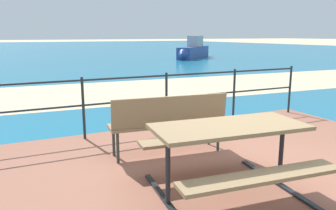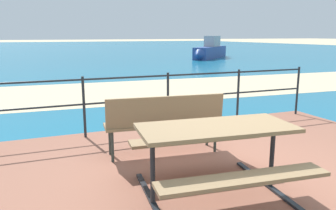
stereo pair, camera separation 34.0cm
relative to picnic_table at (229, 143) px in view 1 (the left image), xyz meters
name	(u,v)px [view 1 (the left image)]	position (x,y,z in m)	size (l,w,h in m)	color
ground_plane	(250,181)	(0.53, 0.26, -0.64)	(240.00, 240.00, 0.00)	beige
patio_paving	(250,179)	(0.53, 0.26, -0.61)	(6.40, 5.20, 0.06)	#935B47
sea_water	(30,50)	(0.53, 40.26, -0.63)	(90.00, 90.00, 0.01)	#196B8E
beach_strip	(102,92)	(0.53, 7.23, -0.63)	(54.00, 4.31, 0.01)	beige
picnic_table	(229,143)	(0.00, 0.00, 0.00)	(1.71, 1.59, 0.77)	#8C704C
park_bench	(169,119)	(-0.04, 1.35, -0.05)	(1.67, 0.58, 0.86)	#8C704C
railing_fence	(166,93)	(0.53, 2.62, 0.07)	(5.94, 0.04, 1.01)	#1E2328
boat_far	(194,50)	(10.64, 19.35, -0.05)	(4.70, 4.58, 1.63)	#2D478C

